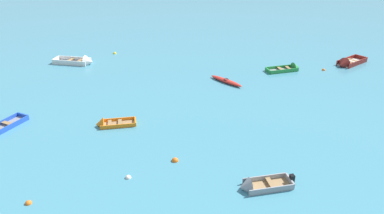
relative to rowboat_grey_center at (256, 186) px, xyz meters
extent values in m
cube|color=#99754C|center=(0.67, -0.01, -0.12)|extent=(2.45, 0.99, 0.09)
cube|color=gray|center=(0.66, -0.52, 0.01)|extent=(2.54, 0.10, 0.36)
cube|color=gray|center=(0.67, 0.50, 0.01)|extent=(2.54, 0.10, 0.36)
cube|color=gray|center=(1.94, -0.02, 0.01)|extent=(0.12, 1.00, 0.36)
cone|color=gray|center=(-0.66, 0.01, 0.03)|extent=(0.60, 0.98, 0.98)
cube|color=#937047|center=(0.80, -0.01, 0.09)|extent=(0.28, 0.91, 0.03)
cube|color=black|center=(2.05, -0.03, 0.14)|extent=(0.24, 0.26, 0.51)
cube|color=gray|center=(-11.58, 23.52, -0.10)|extent=(3.83, 2.63, 0.13)
cube|color=white|center=(-11.31, 24.16, 0.09)|extent=(3.50, 1.59, 0.51)
cube|color=white|center=(-11.86, 22.89, 0.09)|extent=(3.50, 1.59, 0.51)
cube|color=white|center=(-13.31, 24.28, 0.09)|extent=(0.67, 1.29, 0.51)
cone|color=white|center=(-9.78, 22.74, 0.12)|extent=(1.32, 1.56, 1.32)
cube|color=#937047|center=(-11.76, 23.60, 0.19)|extent=(0.85, 1.29, 0.03)
cube|color=#937047|center=(-10.75, 23.16, 0.19)|extent=(0.85, 1.29, 0.03)
cube|color=beige|center=(17.73, 16.96, -0.10)|extent=(3.70, 2.64, 0.13)
cube|color=maroon|center=(18.02, 16.35, 0.09)|extent=(3.34, 1.63, 0.51)
cube|color=maroon|center=(17.44, 17.58, 0.09)|extent=(3.34, 1.63, 0.51)
cube|color=maroon|center=(19.38, 17.74, 0.09)|extent=(0.69, 1.27, 0.51)
cone|color=maroon|center=(16.02, 16.16, 0.11)|extent=(1.31, 1.54, 1.31)
cube|color=#937047|center=(17.91, 17.05, 0.19)|extent=(0.86, 1.27, 0.03)
cube|color=#937047|center=(16.94, 16.59, 0.19)|extent=(0.86, 1.27, 0.03)
cube|color=#99754C|center=(-7.11, 8.73, -0.13)|extent=(2.40, 1.03, 0.07)
cube|color=orange|center=(-7.13, 8.23, -0.02)|extent=(2.47, 0.17, 0.29)
cube|color=orange|center=(-7.09, 9.23, -0.02)|extent=(2.47, 0.17, 0.29)
cube|color=orange|center=(-5.88, 8.68, -0.02)|extent=(0.14, 0.98, 0.29)
cone|color=orange|center=(-8.39, 8.78, -0.01)|extent=(0.60, 0.98, 0.96)
cube|color=#937047|center=(-6.98, 8.72, 0.04)|extent=(0.29, 0.90, 0.03)
cube|color=#937047|center=(-7.70, 8.75, 0.04)|extent=(0.29, 0.90, 0.03)
cube|color=gray|center=(-14.94, 10.08, -0.12)|extent=(2.57, 2.91, 0.09)
cube|color=blue|center=(-14.52, 9.76, 0.02)|extent=(1.91, 2.44, 0.37)
cube|color=blue|center=(-15.36, 10.41, 0.02)|extent=(1.91, 2.44, 0.37)
cube|color=blue|center=(-14.01, 11.28, 0.02)|extent=(0.89, 0.72, 0.37)
cube|color=#937047|center=(-14.84, 10.21, 0.09)|extent=(0.95, 0.83, 0.03)
cube|color=gray|center=(9.40, 16.49, -0.12)|extent=(3.06, 1.26, 0.09)
cube|color=#288C3D|center=(9.36, 17.06, 0.02)|extent=(3.12, 0.28, 0.36)
cube|color=#288C3D|center=(9.44, 15.92, 0.02)|extent=(3.12, 0.28, 0.36)
cube|color=#288C3D|center=(7.84, 16.38, 0.02)|extent=(0.19, 1.12, 0.36)
cone|color=#288C3D|center=(11.02, 16.60, 0.03)|extent=(0.79, 1.14, 1.09)
cube|color=#937047|center=(9.24, 16.48, 0.09)|extent=(0.39, 1.04, 0.03)
cube|color=#937047|center=(10.15, 16.54, 0.09)|extent=(0.39, 1.04, 0.03)
ellipsoid|color=red|center=(2.94, 14.73, 0.00)|extent=(2.44, 3.50, 0.34)
torus|color=black|center=(2.94, 14.73, 0.15)|extent=(0.62, 0.62, 0.07)
sphere|color=orange|center=(-3.85, 3.44, -0.17)|extent=(0.42, 0.42, 0.42)
sphere|color=orange|center=(13.64, 15.74, -0.17)|extent=(0.35, 0.35, 0.35)
sphere|color=orange|center=(-11.80, 1.38, -0.17)|extent=(0.34, 0.34, 0.34)
sphere|color=yellow|center=(-7.06, 25.96, -0.17)|extent=(0.40, 0.40, 0.40)
sphere|color=silver|center=(-6.72, 2.39, -0.17)|extent=(0.33, 0.33, 0.33)
camera|label=1|loc=(-6.53, -13.55, 12.03)|focal=32.07mm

